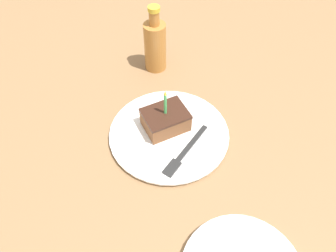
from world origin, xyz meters
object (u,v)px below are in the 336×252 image
at_px(cake_slice, 164,120).
at_px(bottle, 155,45).
at_px(fork, 184,153).
at_px(plate, 168,134).

bearing_deg(cake_slice, bottle, -19.87).
relative_size(fork, bottle, 0.81).
xyz_separation_m(plate, cake_slice, (0.02, -0.00, 0.03)).
relative_size(plate, cake_slice, 2.39).
distance_m(cake_slice, fork, 0.10).
height_order(cake_slice, bottle, bottle).
bearing_deg(plate, bottle, -18.45).
xyz_separation_m(plate, bottle, (0.25, -0.08, 0.07)).
distance_m(plate, cake_slice, 0.04).
bearing_deg(fork, cake_slice, 2.86).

